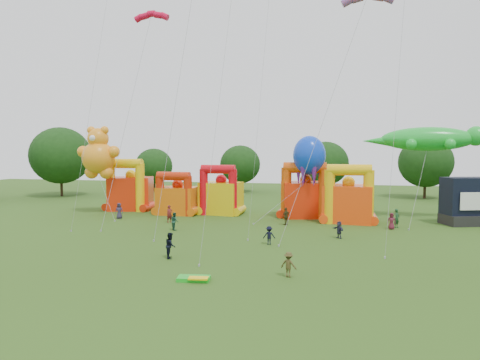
% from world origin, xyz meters
% --- Properties ---
extents(ground, '(160.00, 160.00, 0.00)m').
position_xyz_m(ground, '(0.00, 0.00, 0.00)').
color(ground, '#2E4E16').
rests_on(ground, ground).
extents(tree_ring, '(122.49, 124.59, 12.07)m').
position_xyz_m(tree_ring, '(-1.17, 0.61, 6.26)').
color(tree_ring, '#352314').
rests_on(tree_ring, ground).
extents(bouncy_castle_0, '(6.36, 5.59, 6.93)m').
position_xyz_m(bouncy_castle_0, '(-17.27, 29.64, 2.62)').
color(bouncy_castle_0, red).
rests_on(bouncy_castle_0, ground).
extents(bouncy_castle_1, '(4.73, 3.80, 5.41)m').
position_xyz_m(bouncy_castle_1, '(-9.63, 27.33, 2.07)').
color(bouncy_castle_1, '#DF600C').
rests_on(bouncy_castle_1, ground).
extents(bouncy_castle_2, '(5.23, 4.41, 6.26)m').
position_xyz_m(bouncy_castle_2, '(-4.33, 28.71, 2.39)').
color(bouncy_castle_2, '#DDB90B').
rests_on(bouncy_castle_2, ground).
extents(bouncy_castle_3, '(6.42, 5.59, 6.65)m').
position_xyz_m(bouncy_castle_3, '(6.28, 28.61, 2.52)').
color(bouncy_castle_3, red).
rests_on(bouncy_castle_3, ground).
extents(bouncy_castle_4, '(5.72, 4.78, 6.54)m').
position_xyz_m(bouncy_castle_4, '(11.22, 25.83, 2.48)').
color(bouncy_castle_4, '#FA420D').
rests_on(bouncy_castle_4, ground).
extents(stage_trailer, '(8.57, 5.46, 5.16)m').
position_xyz_m(stage_trailer, '(25.19, 27.74, 2.49)').
color(stage_trailer, black).
rests_on(stage_trailer, ground).
extents(teddy_bear_kite, '(8.09, 7.50, 11.18)m').
position_xyz_m(teddy_bear_kite, '(-18.15, 24.41, 4.54)').
color(teddy_bear_kite, orange).
rests_on(teddy_bear_kite, ground).
extents(gecko_kite, '(13.62, 10.65, 10.89)m').
position_xyz_m(gecko_kite, '(19.17, 27.81, 5.93)').
color(gecko_kite, green).
rests_on(gecko_kite, ground).
extents(octopus_kite, '(7.59, 7.11, 9.82)m').
position_xyz_m(octopus_kite, '(4.93, 25.53, 3.95)').
color(octopus_kite, blue).
rests_on(octopus_kite, ground).
extents(parafoil_kites, '(27.52, 10.88, 25.95)m').
position_xyz_m(parafoil_kites, '(0.82, 15.81, 11.53)').
color(parafoil_kites, red).
rests_on(parafoil_kites, ground).
extents(diamond_kites, '(31.77, 15.90, 37.28)m').
position_xyz_m(diamond_kites, '(1.00, 13.85, 15.23)').
color(diamond_kites, red).
rests_on(diamond_kites, ground).
extents(folded_kite_bundle, '(2.12, 1.31, 0.31)m').
position_xyz_m(folded_kite_bundle, '(1.41, 1.62, 0.14)').
color(folded_kite_bundle, green).
rests_on(folded_kite_bundle, ground).
extents(spectator_0, '(1.00, 0.74, 1.87)m').
position_xyz_m(spectator_0, '(-14.96, 22.41, 0.94)').
color(spectator_0, '#2B2741').
rests_on(spectator_0, ground).
extents(spectator_1, '(0.80, 0.83, 1.91)m').
position_xyz_m(spectator_1, '(-8.22, 21.35, 0.96)').
color(spectator_1, maroon).
rests_on(spectator_1, ground).
extents(spectator_2, '(1.09, 1.11, 1.81)m').
position_xyz_m(spectator_2, '(-5.96, 17.12, 0.90)').
color(spectator_2, '#1D4835').
rests_on(spectator_2, ground).
extents(spectator_3, '(1.10, 0.74, 1.58)m').
position_xyz_m(spectator_3, '(4.35, 12.68, 0.79)').
color(spectator_3, black).
rests_on(spectator_3, ground).
extents(spectator_4, '(1.02, 1.18, 1.91)m').
position_xyz_m(spectator_4, '(4.66, 22.56, 0.95)').
color(spectator_4, '#393617').
rests_on(spectator_4, ground).
extents(spectator_5, '(1.26, 1.44, 1.58)m').
position_xyz_m(spectator_5, '(10.19, 16.66, 0.79)').
color(spectator_5, '#272640').
rests_on(spectator_5, ground).
extents(spectator_6, '(0.86, 0.60, 1.69)m').
position_xyz_m(spectator_6, '(15.43, 22.38, 0.84)').
color(spectator_6, maroon).
rests_on(spectator_6, ground).
extents(spectator_7, '(0.79, 0.86, 1.96)m').
position_xyz_m(spectator_7, '(16.08, 23.50, 0.98)').
color(spectator_7, '#1A4321').
rests_on(spectator_7, ground).
extents(spectator_8, '(1.00, 1.13, 1.93)m').
position_xyz_m(spectator_8, '(-2.12, 6.50, 0.96)').
color(spectator_8, black).
rests_on(spectator_8, ground).
extents(spectator_9, '(1.16, 0.87, 1.61)m').
position_xyz_m(spectator_9, '(7.01, 3.68, 0.80)').
color(spectator_9, '#433A1B').
rests_on(spectator_9, ground).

